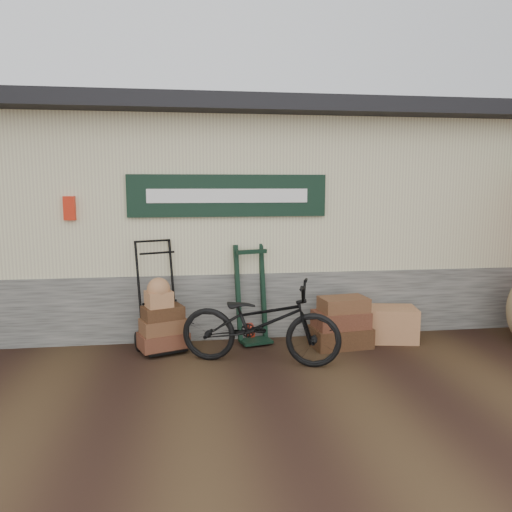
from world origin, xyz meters
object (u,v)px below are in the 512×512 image
at_px(porter_trolley, 158,295).
at_px(green_barrow, 252,294).
at_px(bicycle, 260,318).
at_px(suitcase_stack, 341,322).
at_px(wicker_hamper, 389,324).

bearing_deg(porter_trolley, green_barrow, -13.96).
bearing_deg(bicycle, porter_trolley, 78.59).
xyz_separation_m(porter_trolley, green_barrow, (1.21, 0.14, -0.06)).
xyz_separation_m(green_barrow, bicycle, (-0.01, -0.83, -0.10)).
bearing_deg(green_barrow, bicycle, -105.22).
relative_size(green_barrow, suitcase_stack, 1.74).
relative_size(green_barrow, bicycle, 0.69).
distance_m(green_barrow, wicker_hamper, 1.90).
bearing_deg(green_barrow, porter_trolley, 172.12).
xyz_separation_m(porter_trolley, wicker_hamper, (3.06, -0.08, -0.48)).
relative_size(suitcase_stack, bicycle, 0.39).
bearing_deg(suitcase_stack, green_barrow, 161.95).
relative_size(porter_trolley, green_barrow, 1.09).
bearing_deg(suitcase_stack, bicycle, -157.52).
bearing_deg(green_barrow, suitcase_stack, -32.49).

